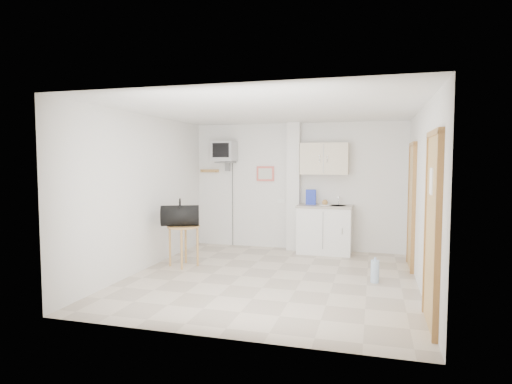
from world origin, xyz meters
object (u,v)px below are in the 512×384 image
(crt_television, at_px, (224,152))
(duffel_bag, at_px, (180,215))
(water_bottle, at_px, (375,271))
(round_table, at_px, (184,232))

(crt_television, height_order, duffel_bag, crt_television)
(duffel_bag, xyz_separation_m, water_bottle, (3.13, -0.12, -0.69))
(crt_television, relative_size, duffel_bag, 3.06)
(round_table, xyz_separation_m, water_bottle, (3.09, -0.15, -0.41))
(water_bottle, bearing_deg, duffel_bag, 177.89)
(crt_television, distance_m, duffel_bag, 2.04)
(duffel_bag, distance_m, water_bottle, 3.21)
(crt_television, xyz_separation_m, water_bottle, (2.96, -1.84, -1.77))
(crt_television, relative_size, water_bottle, 5.86)
(duffel_bag, bearing_deg, crt_television, 61.57)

